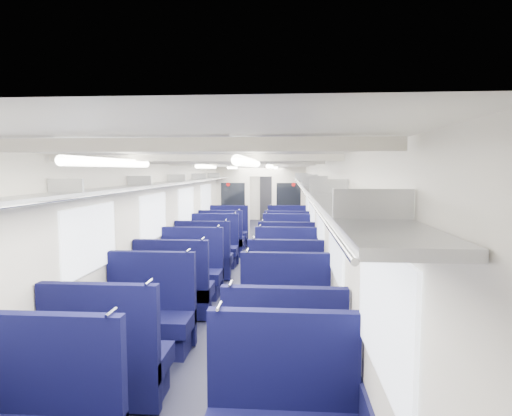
{
  "coord_description": "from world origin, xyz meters",
  "views": [
    {
      "loc": [
        0.86,
        -9.86,
        2.2
      ],
      "look_at": [
        -0.02,
        1.83,
        1.16
      ],
      "focal_mm": 30.07,
      "sensor_mm": 36.0,
      "label": 1
    }
  ],
  "objects_px": {
    "seat_19": "(287,234)",
    "seat_4": "(107,364)",
    "seat_5": "(284,370)",
    "seat_11": "(286,274)",
    "seat_12": "(204,260)",
    "seat_14": "(214,250)",
    "seat_7": "(285,322)",
    "seat_13": "(286,262)",
    "seat_10": "(191,275)",
    "seat_18": "(228,234)",
    "seat_15": "(286,250)",
    "seat_8": "(174,292)",
    "seat_9": "(286,292)",
    "seat_6": "(149,320)",
    "seat_16": "(222,242)",
    "bulkhead": "(261,201)",
    "seat_17": "(287,243)",
    "end_door": "(268,197)"
  },
  "relations": [
    {
      "from": "seat_4",
      "to": "seat_15",
      "type": "xyz_separation_m",
      "value": [
        1.66,
        5.92,
        0.0
      ]
    },
    {
      "from": "seat_5",
      "to": "seat_17",
      "type": "height_order",
      "value": "same"
    },
    {
      "from": "seat_18",
      "to": "seat_19",
      "type": "xyz_separation_m",
      "value": [
        1.66,
        0.11,
        0.0
      ]
    },
    {
      "from": "seat_15",
      "to": "seat_5",
      "type": "bearing_deg",
      "value": -90.0
    },
    {
      "from": "seat_16",
      "to": "seat_10",
      "type": "bearing_deg",
      "value": -90.0
    },
    {
      "from": "seat_7",
      "to": "seat_17",
      "type": "xyz_separation_m",
      "value": [
        0.0,
        5.65,
        0.0
      ]
    },
    {
      "from": "bulkhead",
      "to": "seat_9",
      "type": "xyz_separation_m",
      "value": [
        0.83,
        -7.13,
        -0.85
      ]
    },
    {
      "from": "end_door",
      "to": "seat_5",
      "type": "bearing_deg",
      "value": -86.84
    },
    {
      "from": "seat_5",
      "to": "seat_13",
      "type": "height_order",
      "value": "same"
    },
    {
      "from": "seat_14",
      "to": "seat_19",
      "type": "height_order",
      "value": "same"
    },
    {
      "from": "seat_18",
      "to": "seat_19",
      "type": "distance_m",
      "value": 1.66
    },
    {
      "from": "seat_6",
      "to": "seat_10",
      "type": "height_order",
      "value": "same"
    },
    {
      "from": "seat_4",
      "to": "seat_7",
      "type": "distance_m",
      "value": 2.08
    },
    {
      "from": "seat_10",
      "to": "seat_7",
      "type": "bearing_deg",
      "value": -53.23
    },
    {
      "from": "seat_19",
      "to": "seat_4",
      "type": "bearing_deg",
      "value": -101.32
    },
    {
      "from": "seat_6",
      "to": "seat_15",
      "type": "xyz_separation_m",
      "value": [
        1.66,
        4.73,
        0.0
      ]
    },
    {
      "from": "seat_8",
      "to": "seat_11",
      "type": "distance_m",
      "value": 2.06
    },
    {
      "from": "seat_9",
      "to": "seat_5",
      "type": "bearing_deg",
      "value": -90.0
    },
    {
      "from": "seat_18",
      "to": "seat_19",
      "type": "height_order",
      "value": "same"
    },
    {
      "from": "seat_11",
      "to": "seat_18",
      "type": "distance_m",
      "value": 4.86
    },
    {
      "from": "end_door",
      "to": "seat_7",
      "type": "height_order",
      "value": "end_door"
    },
    {
      "from": "seat_11",
      "to": "seat_18",
      "type": "relative_size",
      "value": 1.0
    },
    {
      "from": "seat_5",
      "to": "seat_11",
      "type": "relative_size",
      "value": 1.0
    },
    {
      "from": "seat_14",
      "to": "seat_16",
      "type": "distance_m",
      "value": 1.12
    },
    {
      "from": "seat_4",
      "to": "seat_8",
      "type": "xyz_separation_m",
      "value": [
        0.0,
        2.39,
        0.0
      ]
    },
    {
      "from": "seat_7",
      "to": "seat_15",
      "type": "distance_m",
      "value": 4.67
    },
    {
      "from": "seat_14",
      "to": "seat_16",
      "type": "bearing_deg",
      "value": 90.0
    },
    {
      "from": "seat_6",
      "to": "seat_13",
      "type": "height_order",
      "value": "same"
    },
    {
      "from": "seat_9",
      "to": "seat_15",
      "type": "bearing_deg",
      "value": 90.0
    },
    {
      "from": "end_door",
      "to": "seat_7",
      "type": "bearing_deg",
      "value": -86.55
    },
    {
      "from": "seat_10",
      "to": "seat_14",
      "type": "xyz_separation_m",
      "value": [
        0.0,
        2.36,
        0.0
      ]
    },
    {
      "from": "seat_15",
      "to": "seat_13",
      "type": "bearing_deg",
      "value": -90.0
    },
    {
      "from": "seat_4",
      "to": "seat_5",
      "type": "height_order",
      "value": "same"
    },
    {
      "from": "seat_12",
      "to": "seat_14",
      "type": "xyz_separation_m",
      "value": [
        0.0,
        1.14,
        0.0
      ]
    },
    {
      "from": "seat_11",
      "to": "seat_15",
      "type": "bearing_deg",
      "value": 90.0
    },
    {
      "from": "seat_8",
      "to": "seat_13",
      "type": "height_order",
      "value": "same"
    },
    {
      "from": "seat_4",
      "to": "seat_13",
      "type": "height_order",
      "value": "same"
    },
    {
      "from": "seat_7",
      "to": "seat_13",
      "type": "relative_size",
      "value": 1.0
    },
    {
      "from": "seat_7",
      "to": "seat_8",
      "type": "relative_size",
      "value": 1.0
    },
    {
      "from": "seat_11",
      "to": "seat_12",
      "type": "height_order",
      "value": "same"
    },
    {
      "from": "seat_5",
      "to": "seat_19",
      "type": "xyz_separation_m",
      "value": [
        0.0,
        8.28,
        0.0
      ]
    },
    {
      "from": "seat_12",
      "to": "seat_16",
      "type": "distance_m",
      "value": 2.27
    },
    {
      "from": "seat_7",
      "to": "seat_10",
      "type": "xyz_separation_m",
      "value": [
        -1.66,
        2.22,
        0.0
      ]
    },
    {
      "from": "bulkhead",
      "to": "seat_8",
      "type": "bearing_deg",
      "value": -96.51
    },
    {
      "from": "seat_15",
      "to": "seat_19",
      "type": "distance_m",
      "value": 2.37
    },
    {
      "from": "seat_10",
      "to": "seat_15",
      "type": "relative_size",
      "value": 1.0
    },
    {
      "from": "seat_4",
      "to": "seat_5",
      "type": "xyz_separation_m",
      "value": [
        1.66,
        0.01,
        0.0
      ]
    },
    {
      "from": "seat_7",
      "to": "seat_15",
      "type": "bearing_deg",
      "value": 90.0
    },
    {
      "from": "seat_10",
      "to": "seat_14",
      "type": "relative_size",
      "value": 1.0
    },
    {
      "from": "seat_12",
      "to": "seat_13",
      "type": "xyz_separation_m",
      "value": [
        1.66,
        -0.03,
        0.0
      ]
    }
  ]
}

